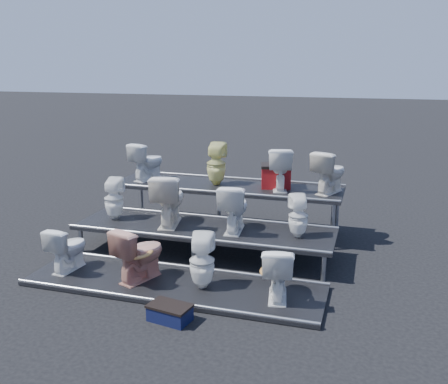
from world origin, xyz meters
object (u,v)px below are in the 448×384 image
(toilet_10, at_px, (280,168))
(toilet_11, at_px, (330,172))
(red_crate, at_px, (276,177))
(step_stool, at_px, (170,314))
(toilet_5, at_px, (169,199))
(toilet_6, at_px, (234,207))
(toilet_1, at_px, (140,253))
(toilet_0, at_px, (68,248))
(toilet_9, at_px, (216,164))
(toilet_3, at_px, (278,271))
(toilet_8, at_px, (147,161))
(toilet_2, at_px, (202,261))
(toilet_4, at_px, (114,199))
(toilet_7, at_px, (298,216))

(toilet_10, relative_size, toilet_11, 1.03)
(red_crate, height_order, step_stool, red_crate)
(toilet_5, distance_m, toilet_6, 1.11)
(toilet_1, bearing_deg, toilet_0, 20.22)
(red_crate, bearing_deg, toilet_9, 172.94)
(toilet_3, bearing_deg, step_stool, 27.83)
(toilet_6, xyz_separation_m, toilet_11, (1.34, 1.30, 0.39))
(toilet_8, distance_m, red_crate, 2.48)
(toilet_10, bearing_deg, toilet_8, -13.26)
(toilet_3, xyz_separation_m, toilet_9, (-1.67, 2.60, 0.83))
(toilet_6, xyz_separation_m, red_crate, (0.38, 1.42, 0.20))
(toilet_8, bearing_deg, toilet_11, -162.08)
(toilet_5, distance_m, step_stool, 2.50)
(toilet_6, bearing_deg, red_crate, -110.42)
(toilet_3, height_order, toilet_11, toilet_11)
(toilet_11, bearing_deg, toilet_2, 84.20)
(toilet_4, bearing_deg, toilet_9, -143.57)
(toilet_0, relative_size, toilet_2, 0.88)
(toilet_1, height_order, toilet_5, toilet_5)
(toilet_6, height_order, toilet_7, toilet_6)
(toilet_4, bearing_deg, toilet_5, 173.62)
(red_crate, bearing_deg, toilet_2, -112.99)
(toilet_6, relative_size, toilet_10, 1.01)
(toilet_11, bearing_deg, toilet_7, 98.72)
(toilet_4, distance_m, toilet_10, 2.92)
(toilet_5, height_order, toilet_6, toilet_5)
(toilet_6, xyz_separation_m, toilet_7, (1.01, 0.00, -0.05))
(toilet_3, bearing_deg, toilet_4, -32.64)
(toilet_10, distance_m, toilet_11, 0.87)
(toilet_2, relative_size, step_stool, 1.54)
(step_stool, bearing_deg, toilet_6, 95.25)
(toilet_1, distance_m, toilet_4, 1.74)
(toilet_10, distance_m, red_crate, 0.24)
(toilet_8, bearing_deg, toilet_5, 145.10)
(toilet_1, relative_size, toilet_9, 1.01)
(toilet_7, bearing_deg, toilet_11, -124.23)
(toilet_2, height_order, toilet_8, toilet_8)
(toilet_9, distance_m, red_crate, 1.11)
(toilet_5, relative_size, toilet_6, 1.12)
(toilet_10, relative_size, step_stool, 1.53)
(toilet_10, xyz_separation_m, toilet_11, (0.87, 0.00, -0.01))
(toilet_2, relative_size, red_crate, 1.48)
(toilet_4, distance_m, toilet_5, 1.01)
(toilet_4, height_order, toilet_11, toilet_11)
(toilet_0, xyz_separation_m, toilet_9, (1.47, 2.60, 0.85))
(toilet_1, xyz_separation_m, toilet_5, (-0.10, 1.30, 0.44))
(toilet_0, distance_m, toilet_4, 1.37)
(toilet_4, height_order, step_stool, toilet_4)
(toilet_2, relative_size, toilet_5, 0.89)
(toilet_10, bearing_deg, toilet_5, 26.31)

